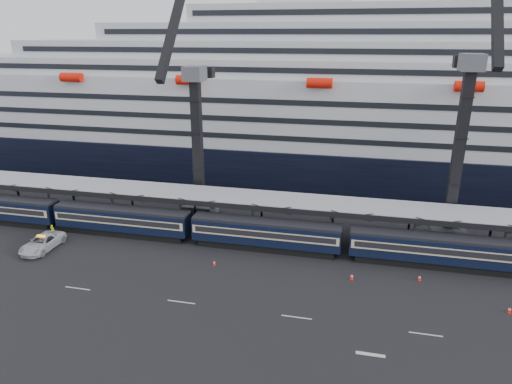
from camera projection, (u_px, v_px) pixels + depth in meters
The scene contains 14 objects.
ground at pixel (321, 298), 47.80m from camera, with size 260.00×260.00×0.00m, color black.
lane_markings at pixel (406, 340), 41.27m from camera, with size 111.00×4.27×0.02m.
train at pixel (292, 236), 57.25m from camera, with size 133.05×3.00×4.05m.
canopy at pixel (333, 205), 58.95m from camera, with size 130.00×6.25×5.53m.
cruise_ship at pixel (340, 111), 86.28m from camera, with size 214.09×28.84×34.00m.
crane_dark_near at pixel (196, 139), 65.18m from camera, with size 4.50×17.75×35.08m.
crane_dark_mid at pixel (460, 143), 56.42m from camera, with size 4.50×18.24×39.64m.
pickup_truck at pixel (42, 243), 58.22m from camera, with size 3.02×6.55×1.82m, color #BABEC2.
worker at pixel (52, 230), 62.27m from camera, with size 0.58×0.38×1.59m, color #D1D90B.
traffic_cone_b at pixel (24, 247), 58.20m from camera, with size 0.40×0.40×0.80m.
traffic_cone_c at pixel (214, 263), 54.43m from camera, with size 0.34×0.34×0.68m.
traffic_cone_d at pixel (352, 276), 51.26m from camera, with size 0.39×0.39×0.79m.
traffic_cone_e at pixel (420, 277), 51.07m from camera, with size 0.37×0.37×0.73m.
traffic_cone_f at pixel (510, 310), 45.13m from camera, with size 0.38×0.38×0.75m.
Camera 1 is at (2.59, -41.93, 26.27)m, focal length 32.00 mm.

